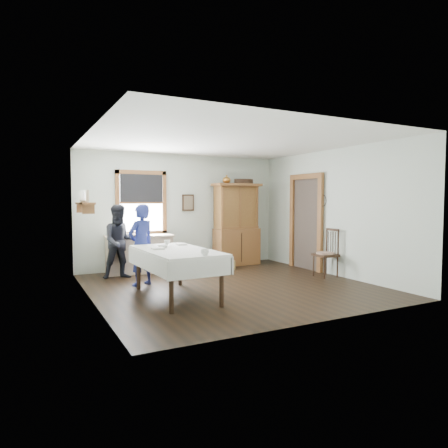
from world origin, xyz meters
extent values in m
cube|color=black|center=(0.00, 0.00, 0.01)|extent=(5.00, 5.00, 0.01)
cube|color=white|center=(0.00, 0.00, 2.70)|extent=(5.00, 5.00, 0.01)
cube|color=silver|center=(0.00, 2.50, 1.35)|extent=(5.00, 0.01, 2.70)
cube|color=silver|center=(0.00, -2.50, 1.35)|extent=(5.00, 0.01, 2.70)
cube|color=silver|center=(-2.50, 0.00, 1.35)|extent=(0.01, 5.00, 2.70)
cube|color=silver|center=(2.50, 0.00, 1.35)|extent=(0.01, 5.00, 2.70)
cube|color=white|center=(-1.00, 2.48, 1.55)|extent=(1.00, 0.02, 1.30)
cube|color=brown|center=(-1.00, 2.46, 2.25)|extent=(1.18, 0.06, 0.09)
cube|color=brown|center=(-1.00, 2.46, 0.85)|extent=(1.18, 0.06, 0.09)
cube|color=brown|center=(-1.54, 2.46, 1.55)|extent=(0.09, 0.06, 1.48)
cube|color=brown|center=(-0.46, 2.46, 1.55)|extent=(0.09, 0.06, 1.48)
cube|color=black|center=(-1.00, 2.44, 1.88)|extent=(0.98, 0.03, 0.63)
cube|color=#43372F|center=(2.47, 0.85, 1.05)|extent=(0.03, 0.90, 2.10)
cube|color=brown|center=(2.44, 0.34, 1.05)|extent=(0.08, 0.12, 2.10)
cube|color=brown|center=(2.44, 1.36, 1.05)|extent=(0.08, 0.12, 2.10)
cube|color=brown|center=(2.44, 0.85, 2.16)|extent=(0.08, 1.14, 0.12)
cube|color=brown|center=(-2.37, 1.50, 1.55)|extent=(0.24, 1.00, 0.04)
cube|color=brown|center=(-2.37, 1.10, 1.45)|extent=(0.22, 0.03, 0.18)
cube|color=brown|center=(-2.37, 1.90, 1.45)|extent=(0.22, 0.03, 0.18)
cube|color=#CAAE8C|center=(-2.37, 1.20, 1.68)|extent=(0.03, 0.22, 0.24)
cylinder|color=white|center=(-2.37, 1.85, 1.68)|extent=(0.12, 0.12, 0.22)
cube|color=#362313|center=(0.15, 2.46, 1.55)|extent=(0.30, 0.04, 0.40)
torus|color=black|center=(2.45, 0.30, 1.72)|extent=(0.01, 0.27, 0.27)
cube|color=#CAAE8C|center=(-1.15, 2.13, 0.42)|extent=(1.50, 0.67, 0.84)
cube|color=brown|center=(1.32, 2.15, 1.01)|extent=(1.19, 0.57, 2.02)
cube|color=silver|center=(-1.21, -0.35, 0.40)|extent=(1.12, 2.03, 0.80)
cube|color=#362313|center=(2.21, -0.10, 0.51)|extent=(0.49, 0.49, 1.02)
cube|color=gray|center=(0.69, 1.80, 0.16)|extent=(0.38, 0.38, 0.32)
cube|color=tan|center=(0.81, 1.68, 0.10)|extent=(0.39, 0.31, 0.20)
imported|color=navy|center=(-1.47, 0.83, 0.71)|extent=(0.61, 0.52, 1.42)
imported|color=black|center=(-1.67, 1.68, 0.71)|extent=(0.70, 0.55, 1.41)
imported|color=white|center=(-1.08, -1.21, 0.85)|extent=(0.15, 0.15, 0.09)
imported|color=white|center=(-1.15, 0.29, 0.85)|extent=(0.12, 0.12, 0.10)
imported|color=white|center=(-1.33, -0.02, 0.82)|extent=(0.22, 0.22, 0.05)
imported|color=brown|center=(-1.48, 2.12, 0.85)|extent=(0.16, 0.21, 0.02)
imported|color=white|center=(-1.36, 2.06, 0.87)|extent=(0.21, 0.21, 0.06)
imported|color=white|center=(-2.37, 1.55, 1.60)|extent=(0.22, 0.22, 0.05)
camera|label=1|loc=(-3.50, -6.53, 1.61)|focal=32.00mm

